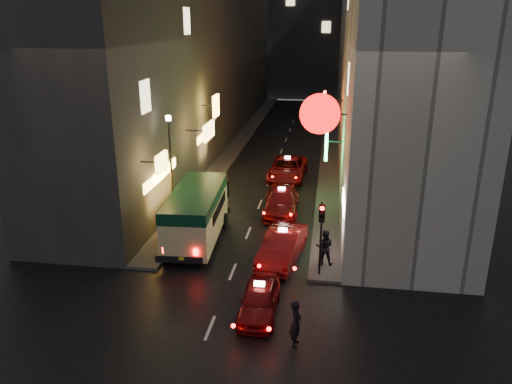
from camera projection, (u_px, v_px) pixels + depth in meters
The scene contains 14 objects.
building_left at pixel (199, 43), 45.18m from camera, with size 7.63×52.00×18.00m.
building_right at pixel (379, 45), 42.94m from camera, with size 8.40×52.00×18.00m.
building_far at pixel (307, 19), 73.28m from camera, with size 30.00×10.00×22.00m, color #2F2F33.
sidewalk_left at pixel (240, 141), 47.61m from camera, with size 1.50×52.00×0.15m, color #4A4744.
sidewalk_right at pixel (330, 144), 46.42m from camera, with size 1.50×52.00×0.15m, color #4A4744.
minibus at pixel (196, 210), 25.80m from camera, with size 2.68×6.71×2.84m.
taxi_near at pixel (259, 297), 19.72m from camera, with size 1.88×4.58×1.63m.
taxi_second at pixel (282, 243), 24.09m from camera, with size 3.09×5.81×1.93m.
taxi_third at pixel (282, 199), 30.02m from camera, with size 2.40×5.42×1.87m.
taxi_far at pixel (287, 167), 36.34m from camera, with size 2.55×5.75×1.97m.
pedestrian_crossing at pixel (296, 320), 17.72m from camera, with size 0.67×0.43×2.05m, color black.
pedestrian_sidewalk at pixel (325, 245), 23.36m from camera, with size 0.74×0.46×1.96m, color black.
traffic_light at pixel (321, 224), 21.76m from camera, with size 0.26×0.43×3.50m.
lamp_post at pixel (171, 165), 26.79m from camera, with size 0.28×0.28×6.22m.
Camera 1 is at (4.15, -11.81, 11.18)m, focal length 35.00 mm.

